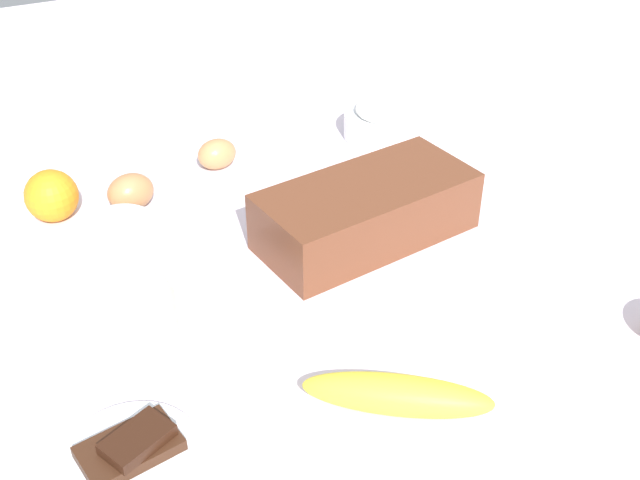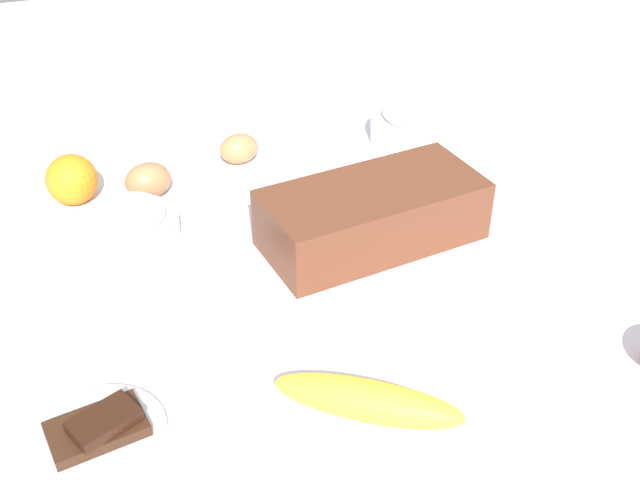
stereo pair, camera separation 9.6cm
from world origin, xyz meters
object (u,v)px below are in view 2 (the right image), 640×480
object	(u,v)px
orange_fruit	(72,180)
egg_near_butter	(239,149)
chocolate_plate	(99,433)
flour_bowl	(412,124)
sugar_bowl	(130,224)
butter_block	(198,275)
loaf_pan	(372,213)
banana	(368,400)
egg_beside_bowl	(148,181)

from	to	relation	value
orange_fruit	egg_near_butter	distance (m)	0.25
orange_fruit	chocolate_plate	size ratio (longest dim) A/B	0.55
flour_bowl	sugar_bowl	xyz separation A→B (m)	(-0.46, -0.14, -0.00)
sugar_bowl	orange_fruit	bearing A→B (deg)	116.20
butter_block	chocolate_plate	bearing A→B (deg)	-125.78
loaf_pan	chocolate_plate	size ratio (longest dim) A/B	2.28
banana	chocolate_plate	size ratio (longest dim) A/B	1.46
banana	egg_beside_bowl	bearing A→B (deg)	106.03
flour_bowl	orange_fruit	bearing A→B (deg)	-178.27
banana	butter_block	bearing A→B (deg)	115.99
loaf_pan	banana	size ratio (longest dim) A/B	1.56
loaf_pan	sugar_bowl	distance (m)	0.31
egg_beside_bowl	orange_fruit	bearing A→B (deg)	169.09
loaf_pan	butter_block	world-z (taller)	loaf_pan
flour_bowl	egg_beside_bowl	xyz separation A→B (m)	(-0.42, -0.04, -0.00)
flour_bowl	sugar_bowl	world-z (taller)	flour_bowl
banana	sugar_bowl	bearing A→B (deg)	115.21
flour_bowl	chocolate_plate	world-z (taller)	flour_bowl
egg_near_butter	chocolate_plate	bearing A→B (deg)	-117.92
orange_fruit	egg_near_butter	bearing A→B (deg)	8.54
butter_block	flour_bowl	bearing A→B (deg)	35.06
orange_fruit	butter_block	bearing A→B (deg)	-65.03
sugar_bowl	butter_block	size ratio (longest dim) A/B	1.39
sugar_bowl	egg_near_butter	xyz separation A→B (m)	(0.18, 0.16, -0.00)
sugar_bowl	orange_fruit	world-z (taller)	orange_fruit
orange_fruit	egg_near_butter	world-z (taller)	orange_fruit
banana	egg_near_butter	distance (m)	0.54
loaf_pan	butter_block	distance (m)	0.24
loaf_pan	egg_near_butter	bearing A→B (deg)	104.58
flour_bowl	orange_fruit	world-z (taller)	orange_fruit
butter_block	egg_near_butter	world-z (taller)	butter_block
loaf_pan	chocolate_plate	xyz separation A→B (m)	(-0.37, -0.23, -0.03)
sugar_bowl	egg_beside_bowl	bearing A→B (deg)	69.60
loaf_pan	butter_block	xyz separation A→B (m)	(-0.23, -0.04, -0.01)
orange_fruit	butter_block	size ratio (longest dim) A/B	0.79
sugar_bowl	egg_near_butter	size ratio (longest dim) A/B	2.12
flour_bowl	egg_near_butter	size ratio (longest dim) A/B	2.18
loaf_pan	orange_fruit	xyz separation A→B (m)	(-0.36, 0.22, -0.01)
flour_bowl	banana	distance (m)	0.59
loaf_pan	chocolate_plate	distance (m)	0.44
egg_beside_bowl	chocolate_plate	xyz separation A→B (m)	(-0.11, -0.43, -0.02)
sugar_bowl	egg_near_butter	world-z (taller)	sugar_bowl
banana	egg_beside_bowl	size ratio (longest dim) A/B	2.93
loaf_pan	orange_fruit	size ratio (longest dim) A/B	4.17
butter_block	chocolate_plate	xyz separation A→B (m)	(-0.14, -0.19, -0.02)
sugar_bowl	butter_block	distance (m)	0.15
sugar_bowl	chocolate_plate	bearing A→B (deg)	-102.91
loaf_pan	banana	bearing A→B (deg)	-121.27
loaf_pan	butter_block	bearing A→B (deg)	-178.91
flour_bowl	butter_block	xyz separation A→B (m)	(-0.40, -0.28, 0.00)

